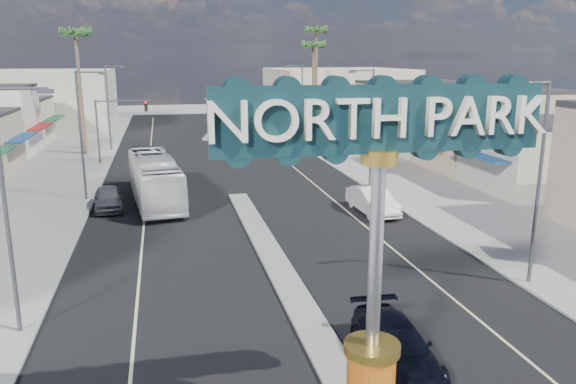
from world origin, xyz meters
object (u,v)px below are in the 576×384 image
palm_right_far (317,37)px  city_bus (155,179)px  palm_left_far (76,40)px  traffic_signal_right (308,114)px  streetlight_l_far (110,103)px  car_parked_right (373,200)px  streetlight_r_near (537,174)px  streetlight_r_mid (370,122)px  palm_right_mid (314,50)px  streetlight_l_mid (83,129)px  car_parked_left (108,198)px  streetlight_r_far (301,100)px  streetlight_l_near (9,200)px  traffic_signal_left (117,119)px  gateway_sign (377,223)px

palm_right_far → city_bus: bearing=-121.9°
palm_left_far → city_bus: size_ratio=1.11×
traffic_signal_right → streetlight_l_far: 21.20m
streetlight_l_far → car_parked_right: streetlight_l_far is taller
streetlight_r_near → streetlight_r_mid: (0.00, 20.00, 0.00)m
streetlight_r_mid → palm_right_mid: palm_right_mid is taller
streetlight_l_mid → city_bus: streetlight_l_mid is taller
palm_right_mid → city_bus: size_ratio=1.03×
palm_right_far → car_parked_left: (-23.86, -34.73, -11.62)m
traffic_signal_right → streetlight_l_far: (-19.62, 8.01, 0.79)m
streetlight_r_far → palm_right_mid: size_ratio=0.74×
streetlight_r_far → palm_right_far: bearing=65.5°
streetlight_r_near → city_bus: size_ratio=0.77×
traffic_signal_right → palm_right_far: 20.59m
streetlight_l_near → streetlight_r_mid: bearing=43.8°
traffic_signal_right → streetlight_r_mid: (1.25, -13.99, 0.79)m
streetlight_l_far → streetlight_r_mid: size_ratio=1.00×
streetlight_r_mid → palm_right_mid: bearing=84.4°
car_parked_right → streetlight_l_far: bearing=119.0°
traffic_signal_left → streetlight_l_mid: 14.07m
streetlight_r_near → streetlight_r_mid: same height
streetlight_r_near → streetlight_l_near: bearing=180.0°
streetlight_l_far → car_parked_right: size_ratio=1.74×
gateway_sign → streetlight_r_mid: gateway_sign is taller
streetlight_l_far → streetlight_l_mid: bearing=-90.0°
palm_left_far → palm_right_far: (28.00, 12.00, 0.89)m
traffic_signal_left → car_parked_right: (17.15, -21.44, -3.42)m
traffic_signal_left → streetlight_l_far: bearing=98.9°
streetlight_r_far → palm_right_mid: palm_right_mid is taller
traffic_signal_right → car_parked_right: size_ratio=1.16×
streetlight_l_near → palm_left_far: palm_left_far is taller
traffic_signal_right → city_bus: (-14.99, -15.39, -2.64)m
traffic_signal_left → palm_right_far: palm_right_far is taller
streetlight_r_mid → palm_left_far: size_ratio=0.69×
traffic_signal_left → streetlight_l_mid: bearing=-95.1°
streetlight_r_far → car_parked_right: 29.84m
palm_right_far → streetlight_r_far: bearing=-114.5°
traffic_signal_left → streetlight_l_near: (-1.25, -33.99, 0.79)m
city_bus → streetlight_l_near: bearing=-110.3°
traffic_signal_left → palm_right_far: 31.22m
traffic_signal_left → streetlight_l_near: bearing=-92.1°
car_parked_right → traffic_signal_right: bearing=83.8°
car_parked_left → palm_right_mid: bearing=47.3°
palm_left_far → palm_right_mid: palm_left_far is taller
traffic_signal_left → palm_right_mid: size_ratio=0.50×
traffic_signal_left → car_parked_left: (0.33, -16.72, -3.51)m
palm_left_far → car_parked_left: palm_left_far is taller
palm_right_far → palm_right_mid: bearing=-108.4°
traffic_signal_right → city_bus: size_ratio=0.51×
streetlight_r_far → palm_right_far: palm_right_far is taller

